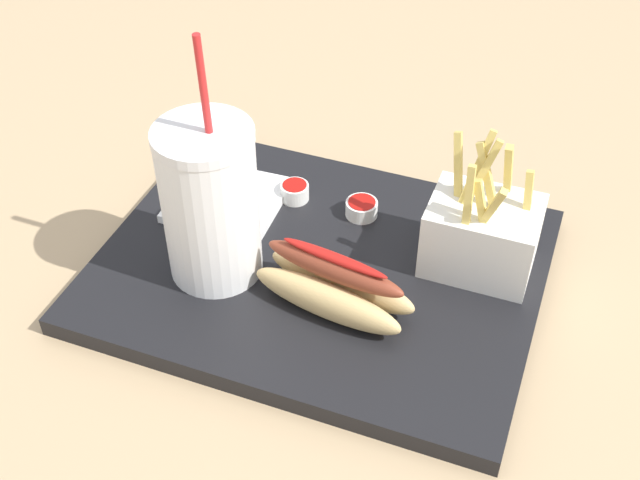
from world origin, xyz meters
name	(u,v)px	position (x,y,z in m)	size (l,w,h in m)	color
ground_plane	(320,283)	(0.00, 0.00, -0.01)	(2.40, 2.40, 0.02)	tan
food_tray	(320,269)	(0.00, 0.00, 0.01)	(0.44, 0.34, 0.02)	black
soda_cup	(210,203)	(-0.09, -0.04, 0.10)	(0.09, 0.09, 0.26)	white
fries_basket	(482,234)	(0.15, 0.05, 0.06)	(0.11, 0.08, 0.15)	white
hot_dog_1	(334,286)	(0.03, -0.05, 0.05)	(0.16, 0.08, 0.07)	#DBB775
ketchup_cup_1	(295,191)	(-0.06, 0.09, 0.03)	(0.03, 0.03, 0.02)	white
ketchup_cup_2	(362,208)	(0.02, 0.09, 0.03)	(0.03, 0.03, 0.02)	white
napkin_stack	(228,200)	(-0.13, 0.05, 0.02)	(0.12, 0.11, 0.01)	white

